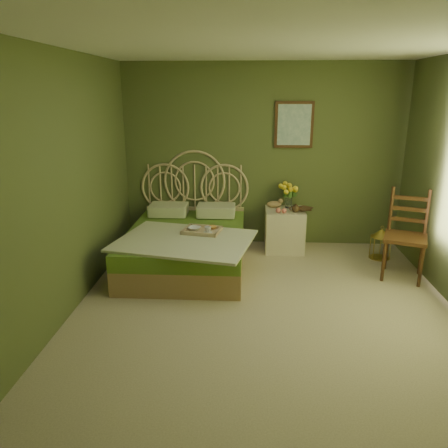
# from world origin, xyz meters

# --- Properties ---
(floor) EXTENTS (4.50, 4.50, 0.00)m
(floor) POSITION_xyz_m (0.00, 0.00, 0.00)
(floor) COLOR #C2B28C
(floor) RESTS_ON ground
(ceiling) EXTENTS (4.50, 4.50, 0.00)m
(ceiling) POSITION_xyz_m (0.00, 0.00, 2.60)
(ceiling) COLOR silver
(ceiling) RESTS_ON wall_back
(wall_back) EXTENTS (4.00, 0.00, 4.00)m
(wall_back) POSITION_xyz_m (0.00, 2.25, 1.30)
(wall_back) COLOR #4F5B30
(wall_back) RESTS_ON floor
(wall_left) EXTENTS (0.00, 4.50, 4.50)m
(wall_left) POSITION_xyz_m (-2.00, 0.00, 1.30)
(wall_left) COLOR #4F5B30
(wall_left) RESTS_ON floor
(wall_art) EXTENTS (0.54, 0.04, 0.64)m
(wall_art) POSITION_xyz_m (0.43, 2.22, 1.75)
(wall_art) COLOR #3E2311
(wall_art) RESTS_ON wall_back
(bed) EXTENTS (1.75, 2.21, 1.37)m
(bed) POSITION_xyz_m (-0.99, 1.29, 0.30)
(bed) COLOR #A67A53
(bed) RESTS_ON floor
(nightstand) EXTENTS (0.54, 0.54, 1.03)m
(nightstand) POSITION_xyz_m (0.33, 1.93, 0.36)
(nightstand) COLOR beige
(nightstand) RESTS_ON floor
(chair) EXTENTS (0.62, 0.62, 1.08)m
(chair) POSITION_xyz_m (1.70, 1.10, 0.60)
(chair) COLOR #3E2311
(chair) RESTS_ON floor
(birdcage) EXTENTS (0.27, 0.27, 0.42)m
(birdcage) POSITION_xyz_m (1.62, 1.66, 0.20)
(birdcage) COLOR #B6923A
(birdcage) RESTS_ON floor
(book_lower) EXTENTS (0.20, 0.25, 0.02)m
(book_lower) POSITION_xyz_m (0.51, 1.94, 0.61)
(book_lower) COLOR #381E0F
(book_lower) RESTS_ON nightstand
(book_upper) EXTENTS (0.29, 0.30, 0.02)m
(book_upper) POSITION_xyz_m (0.51, 1.94, 0.63)
(book_upper) COLOR #472819
(book_upper) RESTS_ON nightstand
(cereal_bowl) EXTENTS (0.20, 0.20, 0.04)m
(cereal_bowl) POSITION_xyz_m (-0.87, 1.14, 0.55)
(cereal_bowl) COLOR white
(cereal_bowl) RESTS_ON bed
(coffee_cup) EXTENTS (0.10, 0.10, 0.08)m
(coffee_cup) POSITION_xyz_m (-0.69, 1.03, 0.57)
(coffee_cup) COLOR white
(coffee_cup) RESTS_ON bed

